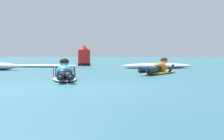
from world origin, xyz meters
TOP-DOWN VIEW (x-y plane):
  - ground_plane at (0.00, 10.00)m, footprint 120.00×120.00m
  - surfer_near at (-0.02, 2.11)m, footprint 1.09×2.67m
  - surfer_far at (2.01, 5.51)m, footprint 1.12×2.66m
  - whitewater_mid_right at (-3.16, 11.14)m, footprint 3.05×0.62m
  - whitewater_back at (1.81, 10.31)m, footprint 2.87×1.20m
  - channel_marker_buoy at (-1.90, 13.96)m, footprint 0.64×0.64m

SIDE VIEW (x-z plane):
  - ground_plane at x=0.00m, z-range 0.00..0.00m
  - whitewater_mid_right at x=-3.16m, z-range 0.00..0.13m
  - whitewater_back at x=1.81m, z-range -0.01..0.20m
  - surfer_near at x=-0.02m, z-range -0.13..0.40m
  - surfer_far at x=2.01m, z-range -0.13..0.40m
  - channel_marker_buoy at x=-1.90m, z-range -0.10..0.93m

